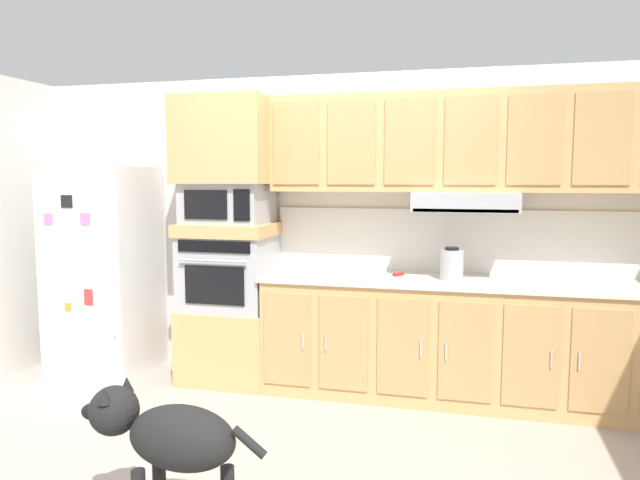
% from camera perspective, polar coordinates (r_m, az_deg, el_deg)
% --- Properties ---
extents(ground_plane, '(9.60, 9.60, 0.00)m').
position_cam_1_polar(ground_plane, '(4.11, -0.66, -17.77)').
color(ground_plane, '#9E9389').
extents(back_kitchen_wall, '(6.20, 0.12, 2.50)m').
position_cam_1_polar(back_kitchen_wall, '(4.86, 2.68, 1.18)').
color(back_kitchen_wall, silver).
rests_on(back_kitchen_wall, ground).
extents(refrigerator, '(0.76, 0.73, 1.76)m').
position_cam_1_polar(refrigerator, '(5.32, -20.38, -2.79)').
color(refrigerator, white).
rests_on(refrigerator, ground).
extents(oven_base_cabinet, '(0.74, 0.62, 0.60)m').
position_cam_1_polar(oven_base_cabinet, '(4.96, -8.74, -9.95)').
color(oven_base_cabinet, tan).
rests_on(oven_base_cabinet, ground).
extents(built_in_oven, '(0.70, 0.62, 0.60)m').
position_cam_1_polar(built_in_oven, '(4.83, -8.87, -3.09)').
color(built_in_oven, '#A8AAAF').
rests_on(built_in_oven, oven_base_cabinet).
extents(appliance_mid_shelf, '(0.74, 0.62, 0.10)m').
position_cam_1_polar(appliance_mid_shelf, '(4.79, -8.92, 1.05)').
color(appliance_mid_shelf, tan).
rests_on(appliance_mid_shelf, built_in_oven).
extents(microwave, '(0.64, 0.54, 0.32)m').
position_cam_1_polar(microwave, '(4.77, -8.98, 3.55)').
color(microwave, '#A8AAAF').
rests_on(microwave, appliance_mid_shelf).
extents(appliance_upper_cabinet, '(0.74, 0.62, 0.68)m').
position_cam_1_polar(appliance_upper_cabinet, '(4.78, -9.06, 9.55)').
color(appliance_upper_cabinet, tan).
rests_on(appliance_upper_cabinet, microwave).
extents(lower_cabinet_run, '(3.03, 0.63, 0.88)m').
position_cam_1_polar(lower_cabinet_run, '(4.55, 14.01, -9.71)').
color(lower_cabinet_run, tan).
rests_on(lower_cabinet_run, ground).
extents(countertop_slab, '(3.07, 0.64, 0.04)m').
position_cam_1_polar(countertop_slab, '(4.45, 14.16, -3.98)').
color(countertop_slab, beige).
rests_on(countertop_slab, lower_cabinet_run).
extents(backsplash_panel, '(3.07, 0.02, 0.50)m').
position_cam_1_polar(backsplash_panel, '(4.70, 14.25, -0.14)').
color(backsplash_panel, silver).
rests_on(backsplash_panel, countertop_slab).
extents(upper_cabinet_with_hood, '(3.03, 0.48, 0.88)m').
position_cam_1_polar(upper_cabinet_with_hood, '(4.52, 14.47, 8.92)').
color(upper_cabinet_with_hood, tan).
rests_on(upper_cabinet_with_hood, backsplash_panel).
extents(screwdriver, '(0.17, 0.16, 0.03)m').
position_cam_1_polar(screwdriver, '(4.49, 7.75, -3.33)').
color(screwdriver, red).
rests_on(screwdriver, countertop_slab).
extents(electric_kettle, '(0.17, 0.17, 0.24)m').
position_cam_1_polar(electric_kettle, '(4.38, 12.75, -2.33)').
color(electric_kettle, '#A8AAAF').
rests_on(electric_kettle, countertop_slab).
extents(dog, '(0.98, 0.34, 0.70)m').
position_cam_1_polar(dog, '(2.94, -14.76, -18.09)').
color(dog, black).
rests_on(dog, ground).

